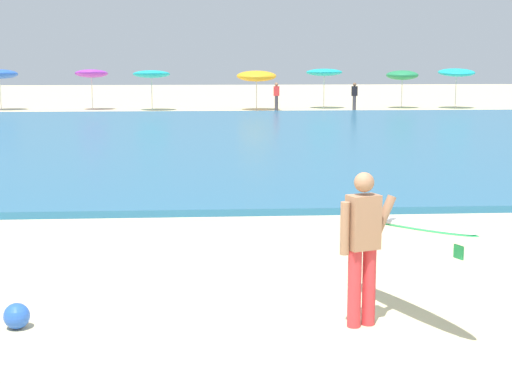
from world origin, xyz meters
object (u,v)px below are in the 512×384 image
beach_umbrella_2 (151,74)px  beachgoer_near_row_left (276,96)px  beach_umbrella_5 (402,75)px  beach_umbrella_3 (256,76)px  beach_umbrella_1 (91,74)px  beachgoer_near_row_mid (354,96)px  beach_umbrella_4 (324,72)px  beach_umbrella_6 (457,73)px  surfer_with_board (383,233)px  beach_ball (17,316)px

beach_umbrella_2 → beachgoer_near_row_left: bearing=-6.0°
beach_umbrella_2 → beach_umbrella_5: beach_umbrella_2 is taller
beach_umbrella_3 → beach_umbrella_5: beach_umbrella_3 is taller
beach_umbrella_1 → beach_umbrella_5: bearing=0.8°
beachgoer_near_row_mid → beachgoer_near_row_left: bearing=175.6°
beach_umbrella_3 → beach_umbrella_4: beach_umbrella_4 is taller
beach_umbrella_3 → beach_umbrella_2: bearing=179.2°
beach_umbrella_6 → beachgoer_near_row_mid: (-6.37, -1.73, -1.25)m
beachgoer_near_row_mid → beach_umbrella_4: bearing=122.1°
beach_umbrella_1 → beach_umbrella_2: (3.45, -0.77, -0.02)m
beach_umbrella_5 → beachgoer_near_row_mid: size_ratio=1.41×
surfer_with_board → beach_umbrella_4: (5.23, 37.93, 1.08)m
surfer_with_board → beach_ball: 4.14m
beach_umbrella_3 → beachgoer_near_row_left: (1.08, -0.65, -1.08)m
beach_umbrella_1 → beach_ball: (4.18, -37.48, -1.92)m
beach_umbrella_4 → beach_umbrella_2: bearing=-173.5°
beach_umbrella_3 → beach_umbrella_5: 8.77m
beach_umbrella_6 → beach_ball: 41.12m
beach_umbrella_4 → beach_ball: 39.03m
beach_umbrella_1 → beach_umbrella_3: size_ratio=1.04×
beach_umbrella_3 → beach_ball: (-5.21, -36.62, -1.78)m
beach_umbrella_5 → beach_umbrella_1: bearing=-179.2°
beach_umbrella_2 → beach_umbrella_6: 17.78m
beach_umbrella_1 → beach_umbrella_2: beach_umbrella_1 is taller
beach_umbrella_3 → surfer_with_board: bearing=-91.8°
beach_umbrella_3 → beach_ball: size_ratio=7.88×
beach_umbrella_4 → beachgoer_near_row_mid: beach_umbrella_4 is taller
beach_umbrella_6 → beach_umbrella_1: bearing=179.7°
beach_umbrella_4 → beach_umbrella_5: (4.63, -0.13, -0.17)m
beach_umbrella_1 → beach_umbrella_3: (9.38, -0.86, -0.14)m
surfer_with_board → beach_umbrella_3: (1.16, 36.70, 0.89)m
beach_umbrella_6 → beachgoer_near_row_left: bearing=-172.6°
beach_umbrella_3 → beach_umbrella_4: (4.07, 1.23, 0.18)m
beach_umbrella_6 → beachgoer_near_row_mid: size_ratio=1.52×
beach_umbrella_5 → beachgoer_near_row_left: beach_umbrella_5 is taller
surfer_with_board → beach_umbrella_2: bearing=97.4°
beach_ball → beachgoer_near_row_mid: bearing=73.3°
surfer_with_board → beach_umbrella_2: 37.11m
beach_umbrella_1 → beach_umbrella_4: 13.46m
beach_umbrella_3 → beach_umbrella_6: bearing=3.6°
beach_umbrella_2 → beach_umbrella_3: size_ratio=1.02×
beach_umbrella_3 → beach_umbrella_6: size_ratio=0.95×
beach_umbrella_2 → beach_ball: beach_umbrella_2 is taller
beach_umbrella_1 → beach_umbrella_6: beach_umbrella_6 is taller
beachgoer_near_row_mid → beach_ball: bearing=-106.7°
beachgoer_near_row_left → beachgoer_near_row_mid: 4.39m
surfer_with_board → beachgoer_near_row_mid: 36.32m
surfer_with_board → beach_umbrella_4: beach_umbrella_4 is taller
beach_umbrella_1 → beach_umbrella_2: size_ratio=1.03×
beach_umbrella_4 → beachgoer_near_row_mid: size_ratio=1.49×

